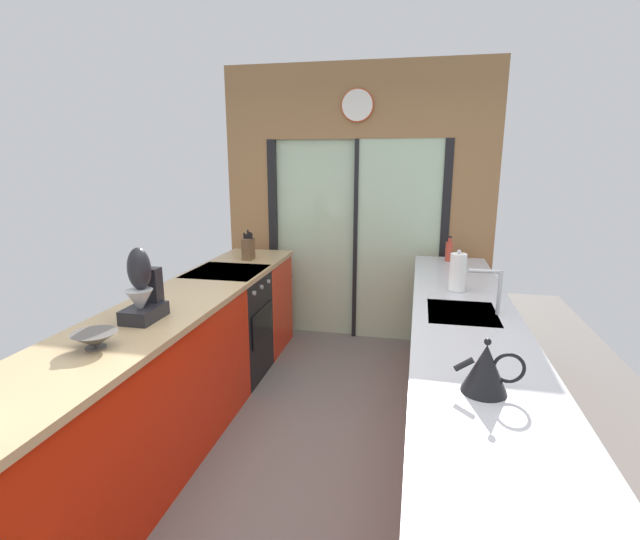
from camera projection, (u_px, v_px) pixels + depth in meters
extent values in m
cube|color=slate|center=(318.00, 429.00, 3.23)|extent=(5.04, 7.60, 0.02)
cube|color=olive|center=(358.00, 100.00, 4.39)|extent=(2.64, 0.08, 0.70)
cube|color=#B2D1AD|center=(316.00, 240.00, 4.81)|extent=(0.80, 0.02, 2.00)
cube|color=#B2D1AD|center=(398.00, 243.00, 4.60)|extent=(0.80, 0.02, 2.00)
cube|color=black|center=(274.00, 239.00, 4.88)|extent=(0.08, 0.10, 2.00)
cube|color=black|center=(444.00, 245.00, 4.53)|extent=(0.08, 0.10, 2.00)
cube|color=black|center=(356.00, 242.00, 4.71)|extent=(0.04, 0.10, 2.00)
cube|color=olive|center=(252.00, 238.00, 4.93)|extent=(0.42, 0.08, 2.00)
cube|color=olive|center=(470.00, 246.00, 4.48)|extent=(0.42, 0.08, 2.00)
cylinder|color=white|center=(357.00, 105.00, 4.35)|extent=(0.29, 0.03, 0.29)
torus|color=#DB4C23|center=(357.00, 105.00, 4.35)|extent=(0.31, 0.02, 0.31)
cube|color=red|center=(110.00, 430.00, 2.43)|extent=(0.58, 2.55, 0.88)
cube|color=red|center=(254.00, 304.00, 4.52)|extent=(0.58, 0.65, 0.88)
cube|color=tan|center=(166.00, 309.00, 2.91)|extent=(0.62, 3.80, 0.04)
cube|color=red|center=(463.00, 406.00, 2.66)|extent=(0.58, 3.80, 0.88)
cube|color=#BCBCC1|center=(469.00, 330.00, 2.55)|extent=(0.62, 3.80, 0.04)
cube|color=#B7BABC|center=(462.00, 316.00, 2.79)|extent=(0.40, 0.48, 0.05)
cylinder|color=#B7BABC|center=(499.00, 293.00, 2.71)|extent=(0.02, 0.02, 0.27)
cylinder|color=#B7BABC|center=(485.00, 271.00, 2.70)|extent=(0.18, 0.02, 0.02)
cube|color=black|center=(229.00, 326.00, 3.93)|extent=(0.58, 0.60, 0.88)
cube|color=black|center=(262.00, 324.00, 3.86)|extent=(0.01, 0.48, 0.28)
cube|color=black|center=(226.00, 273.00, 3.82)|extent=(0.58, 0.60, 0.03)
cylinder|color=#B7BABC|center=(254.00, 293.00, 3.61)|extent=(0.02, 0.04, 0.04)
cylinder|color=#B7BABC|center=(262.00, 287.00, 3.78)|extent=(0.02, 0.04, 0.04)
cylinder|color=#B7BABC|center=(269.00, 281.00, 3.95)|extent=(0.02, 0.04, 0.04)
cylinder|color=#514C47|center=(96.00, 347.00, 2.25)|extent=(0.10, 0.10, 0.01)
cone|color=#514C47|center=(95.00, 340.00, 2.24)|extent=(0.22, 0.22, 0.07)
cube|color=brown|center=(248.00, 249.00, 4.23)|extent=(0.08, 0.14, 0.19)
cylinder|color=black|center=(244.00, 236.00, 4.21)|extent=(0.02, 0.02, 0.06)
cylinder|color=black|center=(246.00, 237.00, 4.21)|extent=(0.02, 0.02, 0.05)
cylinder|color=black|center=(248.00, 235.00, 4.20)|extent=(0.02, 0.02, 0.09)
cylinder|color=black|center=(250.00, 236.00, 4.20)|extent=(0.02, 0.02, 0.07)
cylinder|color=black|center=(252.00, 236.00, 4.20)|extent=(0.02, 0.02, 0.06)
cube|color=black|center=(144.00, 313.00, 2.64)|extent=(0.17, 0.26, 0.08)
cube|color=black|center=(152.00, 285.00, 2.71)|extent=(0.10, 0.08, 0.20)
ellipsoid|color=black|center=(139.00, 269.00, 2.58)|extent=(0.13, 0.12, 0.24)
cone|color=#B7BABC|center=(140.00, 301.00, 2.60)|extent=(0.15, 0.15, 0.13)
cone|color=black|center=(485.00, 368.00, 1.81)|extent=(0.18, 0.18, 0.20)
sphere|color=black|center=(488.00, 342.00, 1.78)|extent=(0.03, 0.03, 0.03)
cylinder|color=black|center=(464.00, 364.00, 1.82)|extent=(0.08, 0.02, 0.07)
torus|color=black|center=(509.00, 368.00, 1.79)|extent=(0.12, 0.01, 0.12)
cylinder|color=#B23D2D|center=(449.00, 251.00, 4.16)|extent=(0.06, 0.06, 0.17)
cylinder|color=#B23D2D|center=(450.00, 240.00, 4.14)|extent=(0.03, 0.03, 0.04)
cylinder|color=black|center=(450.00, 237.00, 4.13)|extent=(0.04, 0.04, 0.01)
cylinder|color=#B7BABC|center=(456.00, 290.00, 3.23)|extent=(0.13, 0.13, 0.01)
cylinder|color=white|center=(458.00, 272.00, 3.20)|extent=(0.11, 0.11, 0.25)
sphere|color=#B7BABC|center=(459.00, 252.00, 3.17)|extent=(0.03, 0.03, 0.03)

